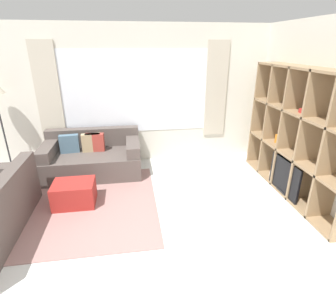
% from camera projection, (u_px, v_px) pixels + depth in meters
% --- Properties ---
extents(wall_back, '(6.49, 0.11, 2.70)m').
position_uv_depth(wall_back, '(136.00, 96.00, 5.18)').
color(wall_back, silver).
rests_on(wall_back, ground_plane).
extents(wall_right, '(0.07, 4.55, 2.70)m').
position_uv_depth(wall_right, '(317.00, 112.00, 3.99)').
color(wall_right, silver).
rests_on(wall_right, ground_plane).
extents(area_rug, '(2.96, 2.21, 0.01)m').
position_uv_depth(area_rug, '(59.00, 207.00, 3.99)').
color(area_rug, gray).
rests_on(area_rug, ground_plane).
extents(shelving_unit, '(0.40, 2.47, 2.02)m').
position_uv_depth(shelving_unit, '(301.00, 136.00, 4.08)').
color(shelving_unit, silver).
rests_on(shelving_unit, ground_plane).
extents(couch_main, '(1.77, 0.95, 0.79)m').
position_uv_depth(couch_main, '(93.00, 158.00, 4.97)').
color(couch_main, '#564C47').
rests_on(couch_main, ground_plane).
extents(ottoman, '(0.61, 0.46, 0.37)m').
position_uv_depth(ottoman, '(74.00, 194.00, 4.00)').
color(ottoman, '#A82823').
rests_on(ottoman, ground_plane).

